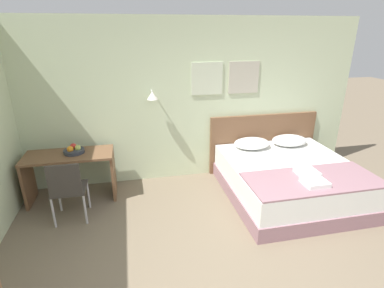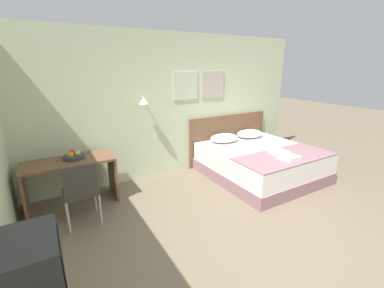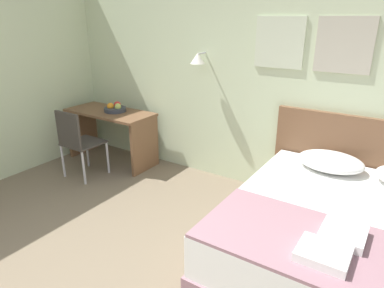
{
  "view_description": "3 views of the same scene",
  "coord_description": "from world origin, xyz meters",
  "px_view_note": "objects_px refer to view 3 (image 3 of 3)",
  "views": [
    {
      "loc": [
        -0.9,
        -2.05,
        2.46
      ],
      "look_at": [
        -0.08,
        1.8,
        0.93
      ],
      "focal_mm": 28.0,
      "sensor_mm": 36.0,
      "label": 1
    },
    {
      "loc": [
        -2.05,
        -1.69,
        2.07
      ],
      "look_at": [
        -0.05,
        1.74,
        0.85
      ],
      "focal_mm": 24.0,
      "sensor_mm": 36.0,
      "label": 2
    },
    {
      "loc": [
        1.61,
        -0.91,
        1.95
      ],
      "look_at": [
        -0.14,
        1.77,
        0.76
      ],
      "focal_mm": 32.0,
      "sensor_mm": 36.0,
      "label": 3
    }
  ],
  "objects_px": {
    "throw_blanket": "(340,252)",
    "fruit_bowl": "(115,108)",
    "folded_towel_near_foot": "(343,234)",
    "folded_towel_mid_bed": "(323,254)",
    "desk": "(111,126)",
    "bed": "(349,244)",
    "headboard": "(372,170)",
    "desk_chair": "(77,139)",
    "pillow_left": "(330,162)"
  },
  "relations": [
    {
      "from": "throw_blanket",
      "to": "fruit_bowl",
      "type": "distance_m",
      "value": 3.42
    },
    {
      "from": "folded_towel_near_foot",
      "to": "folded_towel_mid_bed",
      "type": "xyz_separation_m",
      "value": [
        -0.06,
        -0.27,
        0.0
      ]
    },
    {
      "from": "throw_blanket",
      "to": "desk",
      "type": "relative_size",
      "value": 1.43
    },
    {
      "from": "folded_towel_near_foot",
      "to": "throw_blanket",
      "type": "bearing_deg",
      "value": -84.58
    },
    {
      "from": "bed",
      "to": "headboard",
      "type": "bearing_deg",
      "value": 90.0
    },
    {
      "from": "desk_chair",
      "to": "folded_towel_mid_bed",
      "type": "bearing_deg",
      "value": -12.85
    },
    {
      "from": "bed",
      "to": "throw_blanket",
      "type": "height_order",
      "value": "throw_blanket"
    },
    {
      "from": "folded_towel_mid_bed",
      "to": "fruit_bowl",
      "type": "relative_size",
      "value": 1.01
    },
    {
      "from": "headboard",
      "to": "folded_towel_near_foot",
      "type": "height_order",
      "value": "headboard"
    },
    {
      "from": "fruit_bowl",
      "to": "throw_blanket",
      "type": "bearing_deg",
      "value": -21.42
    },
    {
      "from": "pillow_left",
      "to": "throw_blanket",
      "type": "xyz_separation_m",
      "value": [
        0.35,
        -1.27,
        -0.07
      ]
    },
    {
      "from": "desk",
      "to": "fruit_bowl",
      "type": "height_order",
      "value": "fruit_bowl"
    },
    {
      "from": "throw_blanket",
      "to": "fruit_bowl",
      "type": "bearing_deg",
      "value": 158.58
    },
    {
      "from": "desk",
      "to": "headboard",
      "type": "bearing_deg",
      "value": 6.36
    },
    {
      "from": "folded_towel_near_foot",
      "to": "desk",
      "type": "relative_size",
      "value": 0.22
    },
    {
      "from": "throw_blanket",
      "to": "fruit_bowl",
      "type": "xyz_separation_m",
      "value": [
        -3.18,
        1.25,
        0.2
      ]
    },
    {
      "from": "bed",
      "to": "folded_towel_near_foot",
      "type": "height_order",
      "value": "folded_towel_near_foot"
    },
    {
      "from": "headboard",
      "to": "pillow_left",
      "type": "distance_m",
      "value": 0.48
    },
    {
      "from": "bed",
      "to": "folded_towel_near_foot",
      "type": "distance_m",
      "value": 0.55
    },
    {
      "from": "throw_blanket",
      "to": "desk_chair",
      "type": "xyz_separation_m",
      "value": [
        -3.2,
        0.58,
        -0.05
      ]
    },
    {
      "from": "folded_towel_mid_bed",
      "to": "throw_blanket",
      "type": "bearing_deg",
      "value": 61.99
    },
    {
      "from": "bed",
      "to": "headboard",
      "type": "relative_size",
      "value": 0.99
    },
    {
      "from": "headboard",
      "to": "pillow_left",
      "type": "relative_size",
      "value": 3.24
    },
    {
      "from": "throw_blanket",
      "to": "folded_towel_mid_bed",
      "type": "height_order",
      "value": "folded_towel_mid_bed"
    },
    {
      "from": "bed",
      "to": "desk",
      "type": "xyz_separation_m",
      "value": [
        -3.26,
        0.65,
        0.24
      ]
    },
    {
      "from": "throw_blanket",
      "to": "desk",
      "type": "bearing_deg",
      "value": 159.57
    },
    {
      "from": "folded_towel_near_foot",
      "to": "fruit_bowl",
      "type": "xyz_separation_m",
      "value": [
        -3.16,
        1.11,
        0.16
      ]
    },
    {
      "from": "desk",
      "to": "desk_chair",
      "type": "height_order",
      "value": "desk_chair"
    },
    {
      "from": "throw_blanket",
      "to": "folded_towel_near_foot",
      "type": "relative_size",
      "value": 6.46
    },
    {
      "from": "throw_blanket",
      "to": "headboard",
      "type": "bearing_deg",
      "value": 90.0
    },
    {
      "from": "bed",
      "to": "fruit_bowl",
      "type": "distance_m",
      "value": 3.29
    },
    {
      "from": "desk",
      "to": "bed",
      "type": "bearing_deg",
      "value": -11.22
    },
    {
      "from": "headboard",
      "to": "fruit_bowl",
      "type": "xyz_separation_m",
      "value": [
        -3.18,
        -0.33,
        0.25
      ]
    },
    {
      "from": "folded_towel_mid_bed",
      "to": "desk_chair",
      "type": "distance_m",
      "value": 3.21
    },
    {
      "from": "throw_blanket",
      "to": "fruit_bowl",
      "type": "relative_size",
      "value": 6.1
    },
    {
      "from": "headboard",
      "to": "desk",
      "type": "bearing_deg",
      "value": -173.64
    },
    {
      "from": "bed",
      "to": "pillow_left",
      "type": "bearing_deg",
      "value": 116.12
    },
    {
      "from": "throw_blanket",
      "to": "folded_towel_mid_bed",
      "type": "xyz_separation_m",
      "value": [
        -0.07,
        -0.14,
        0.04
      ]
    },
    {
      "from": "pillow_left",
      "to": "fruit_bowl",
      "type": "distance_m",
      "value": 2.83
    },
    {
      "from": "bed",
      "to": "throw_blanket",
      "type": "distance_m",
      "value": 0.64
    },
    {
      "from": "folded_towel_near_foot",
      "to": "desk",
      "type": "distance_m",
      "value": 3.42
    },
    {
      "from": "desk",
      "to": "desk_chair",
      "type": "distance_m",
      "value": 0.64
    },
    {
      "from": "headboard",
      "to": "desk",
      "type": "height_order",
      "value": "headboard"
    },
    {
      "from": "pillow_left",
      "to": "fruit_bowl",
      "type": "relative_size",
      "value": 2.07
    },
    {
      "from": "bed",
      "to": "headboard",
      "type": "height_order",
      "value": "headboard"
    },
    {
      "from": "folded_towel_mid_bed",
      "to": "fruit_bowl",
      "type": "distance_m",
      "value": 3.4
    },
    {
      "from": "desk_chair",
      "to": "bed",
      "type": "bearing_deg",
      "value": -0.15
    },
    {
      "from": "throw_blanket",
      "to": "folded_towel_mid_bed",
      "type": "distance_m",
      "value": 0.16
    },
    {
      "from": "desk_chair",
      "to": "fruit_bowl",
      "type": "relative_size",
      "value": 3.0
    },
    {
      "from": "bed",
      "to": "throw_blanket",
      "type": "bearing_deg",
      "value": -90.0
    }
  ]
}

